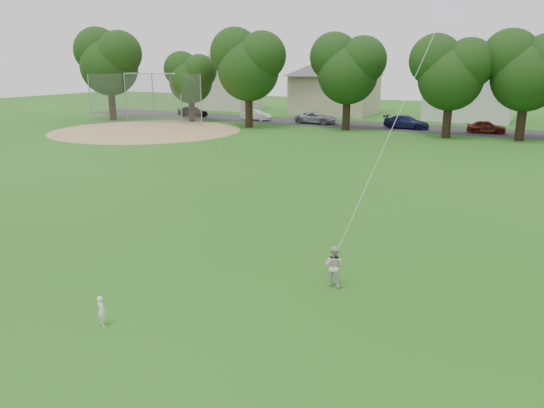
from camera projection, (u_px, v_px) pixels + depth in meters
The scene contains 10 objects.
ground at pixel (212, 293), 15.23m from camera, with size 160.00×160.00×0.00m, color #205212.
street at pixel (453, 130), 51.27m from camera, with size 90.00×7.00×0.01m, color #2D2D30.
dirt_infield at pixel (147, 131), 50.75m from camera, with size 18.00×18.00×0.02m, color #9E7F51.
toddler at pixel (101, 311), 13.26m from camera, with size 0.30×0.19×0.81m, color white.
older_boy at pixel (334, 266), 15.62m from camera, with size 0.60×0.47×1.23m, color silver.
kite at pixel (393, 127), 16.35m from camera, with size 1.45×3.03×8.92m.
baseball_backstop at pixel (151, 99), 56.00m from camera, with size 11.31×4.93×5.19m.
tree_row at pixel (492, 61), 42.77m from camera, with size 83.81×9.53×10.53m.
parked_cars at pixel (359, 120), 54.27m from camera, with size 46.31×2.08×1.28m.
house_row at pixel (458, 76), 59.22m from camera, with size 76.03×13.94×10.09m.
Camera 1 is at (7.98, -11.67, 6.46)m, focal length 35.00 mm.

